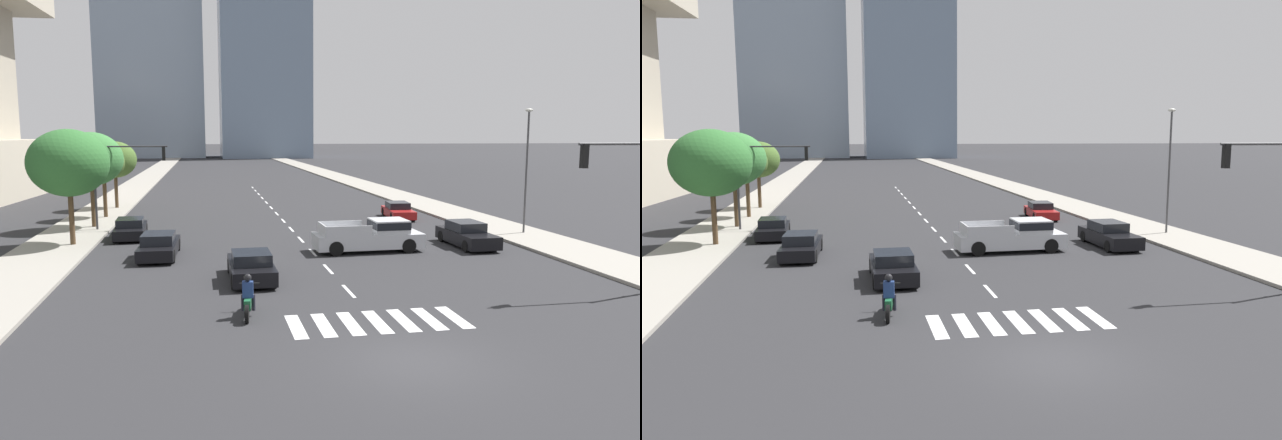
{
  "view_description": "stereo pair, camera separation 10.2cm",
  "coord_description": "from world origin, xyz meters",
  "views": [
    {
      "loc": [
        -5.45,
        -14.9,
        6.1
      ],
      "look_at": [
        0.0,
        13.53,
        2.0
      ],
      "focal_mm": 33.75,
      "sensor_mm": 36.0,
      "label": 1
    },
    {
      "loc": [
        -5.35,
        -14.92,
        6.1
      ],
      "look_at": [
        0.0,
        13.53,
        2.0
      ],
      "focal_mm": 33.75,
      "sensor_mm": 36.0,
      "label": 2
    }
  ],
  "objects": [
    {
      "name": "ground_plane",
      "position": [
        0.0,
        0.0,
        0.0
      ],
      "size": [
        800.0,
        800.0,
        0.0
      ],
      "primitive_type": "plane",
      "color": "#28282B"
    },
    {
      "name": "sidewalk_east",
      "position": [
        13.47,
        30.0,
        0.07
      ],
      "size": [
        4.0,
        260.0,
        0.15
      ],
      "primitive_type": "cube",
      "color": "gray",
      "rests_on": "ground"
    },
    {
      "name": "sidewalk_west",
      "position": [
        -13.47,
        30.0,
        0.07
      ],
      "size": [
        4.0,
        260.0,
        0.15
      ],
      "primitive_type": "cube",
      "color": "gray",
      "rests_on": "ground"
    },
    {
      "name": "crosswalk_near",
      "position": [
        0.0,
        3.53,
        0.0
      ],
      "size": [
        5.85,
        2.49,
        0.01
      ],
      "color": "silver",
      "rests_on": "ground"
    },
    {
      "name": "lane_divider_center",
      "position": [
        0.0,
        31.53,
        0.0
      ],
      "size": [
        0.14,
        50.0,
        0.01
      ],
      "color": "silver",
      "rests_on": "ground"
    },
    {
      "name": "motorcycle_lead",
      "position": [
        -4.12,
        4.95,
        0.58
      ],
      "size": [
        0.7,
        2.1,
        1.49
      ],
      "rotation": [
        0.0,
        0.0,
        1.44
      ],
      "color": "black",
      "rests_on": "ground"
    },
    {
      "name": "pickup_truck",
      "position": [
        3.22,
        15.38,
        0.81
      ],
      "size": [
        5.75,
        2.18,
        1.67
      ],
      "rotation": [
        0.0,
        0.0,
        0.02
      ],
      "color": "#B7BABF",
      "rests_on": "ground"
    },
    {
      "name": "sedan_black_0",
      "position": [
        8.7,
        15.76,
        0.62
      ],
      "size": [
        1.88,
        4.77,
        1.36
      ],
      "rotation": [
        0.0,
        0.0,
        -1.55
      ],
      "color": "black",
      "rests_on": "ground"
    },
    {
      "name": "sedan_black_1",
      "position": [
        -9.89,
        22.03,
        0.56
      ],
      "size": [
        1.91,
        4.67,
        1.2
      ],
      "rotation": [
        0.0,
        0.0,
        1.61
      ],
      "color": "black",
      "rests_on": "ground"
    },
    {
      "name": "sedan_red_2",
      "position": [
        8.5,
        27.22,
        0.55
      ],
      "size": [
        2.13,
        4.62,
        1.19
      ],
      "rotation": [
        0.0,
        0.0,
        -1.67
      ],
      "color": "maroon",
      "rests_on": "ground"
    },
    {
      "name": "sedan_black_3",
      "position": [
        -7.81,
        15.81,
        0.58
      ],
      "size": [
        1.92,
        4.76,
        1.25
      ],
      "rotation": [
        0.0,
        0.0,
        1.53
      ],
      "color": "black",
      "rests_on": "ground"
    },
    {
      "name": "sedan_black_4",
      "position": [
        -3.63,
        10.08,
        0.58
      ],
      "size": [
        1.87,
        4.33,
        1.25
      ],
      "rotation": [
        0.0,
        0.0,
        1.58
      ],
      "color": "black",
      "rests_on": "ground"
    },
    {
      "name": "traffic_signal_far",
      "position": [
        -10.55,
        24.89,
        4.03
      ],
      "size": [
        4.82,
        0.28,
        5.63
      ],
      "color": "#333335",
      "rests_on": "sidewalk_west"
    },
    {
      "name": "street_lamp_east",
      "position": [
        13.77,
        18.64,
        4.51
      ],
      "size": [
        0.5,
        0.24,
        7.53
      ],
      "color": "#3F3F42",
      "rests_on": "sidewalk_east"
    },
    {
      "name": "street_tree_nearest",
      "position": [
        -12.67,
        19.58,
        4.6
      ],
      "size": [
        4.28,
        4.28,
        6.28
      ],
      "color": "#4C3823",
      "rests_on": "sidewalk_west"
    },
    {
      "name": "street_tree_second",
      "position": [
        -12.67,
        26.14,
        4.55
      ],
      "size": [
        4.08,
        4.08,
        6.15
      ],
      "color": "#4C3823",
      "rests_on": "sidewalk_west"
    },
    {
      "name": "street_tree_third",
      "position": [
        -12.67,
        30.97,
        4.11
      ],
      "size": [
        3.01,
        3.01,
        5.27
      ],
      "color": "#4C3823",
      "rests_on": "sidewalk_west"
    },
    {
      "name": "street_tree_fourth",
      "position": [
        -12.67,
        36.76,
        4.09
      ],
      "size": [
        3.49,
        3.49,
        5.44
      ],
      "color": "#4C3823",
      "rests_on": "sidewalk_west"
    }
  ]
}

